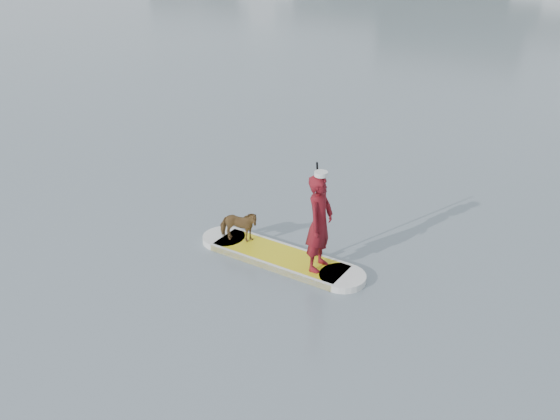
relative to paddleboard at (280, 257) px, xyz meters
The scene contains 6 objects.
ground 2.47m from the paddleboard, 134.17° to the left, with size 140.00×140.00×0.00m, color slate.
paddleboard is the anchor object (origin of this frame).
paddler 1.20m from the paddleboard, ahead, with size 0.62×0.41×1.70m, color maroon.
white_cap 1.96m from the paddleboard, ahead, with size 0.22×0.22×0.07m, color silver.
dog 0.97m from the paddleboard, behind, with size 0.34×0.74×0.62m, color brown.
paddle 1.00m from the paddleboard, 25.55° to the left, with size 0.10×0.30×2.00m.
Camera 1 is at (6.37, -10.09, 5.77)m, focal length 40.00 mm.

